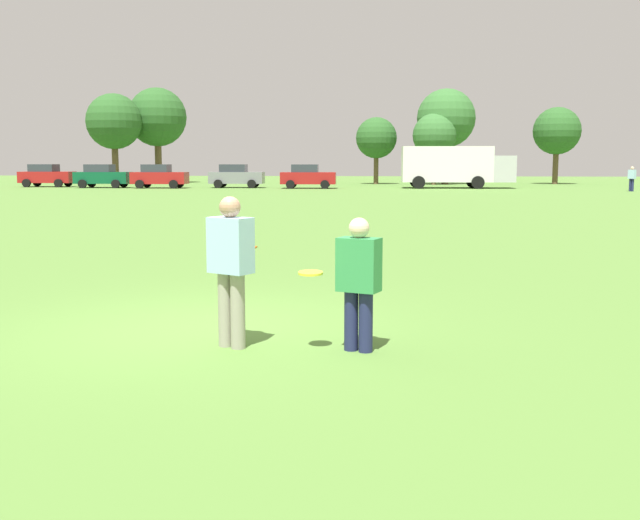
% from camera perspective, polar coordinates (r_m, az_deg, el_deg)
% --- Properties ---
extents(ground_plane, '(188.86, 188.86, 0.00)m').
position_cam_1_polar(ground_plane, '(9.44, -9.10, -5.18)').
color(ground_plane, '#517A33').
extents(player_thrower, '(0.54, 0.46, 1.69)m').
position_cam_1_polar(player_thrower, '(8.27, -6.87, -0.24)').
color(player_thrower, gray).
rests_on(player_thrower, ground).
extents(player_defender, '(0.51, 0.40, 1.47)m').
position_cam_1_polar(player_defender, '(8.07, 3.00, -1.35)').
color(player_defender, '#1E234C').
rests_on(player_defender, ground).
extents(frisbee, '(0.27, 0.27, 0.04)m').
position_cam_1_polar(frisbee, '(8.02, -0.73, -1.00)').
color(frisbee, yellow).
extents(traffic_cone, '(0.32, 0.32, 0.48)m').
position_cam_1_polar(traffic_cone, '(17.92, -5.43, 1.67)').
color(traffic_cone, '#D8590C').
rests_on(traffic_cone, ground).
extents(parked_car_near_left, '(4.27, 2.34, 1.82)m').
position_cam_1_polar(parked_car_near_left, '(64.23, -20.27, 6.12)').
color(parked_car_near_left, maroon).
rests_on(parked_car_near_left, ground).
extents(parked_car_mid_left, '(4.27, 2.34, 1.82)m').
position_cam_1_polar(parked_car_mid_left, '(60.74, -16.38, 6.22)').
color(parked_car_mid_left, '#0C4C2D').
rests_on(parked_car_mid_left, ground).
extents(parked_car_center, '(4.27, 2.34, 1.82)m').
position_cam_1_polar(parked_car_center, '(58.85, -12.27, 6.32)').
color(parked_car_center, maroon).
rests_on(parked_car_center, ground).
extents(parked_car_mid_right, '(4.27, 2.34, 1.82)m').
position_cam_1_polar(parked_car_mid_right, '(58.71, -6.47, 6.44)').
color(parked_car_mid_right, slate).
rests_on(parked_car_mid_right, ground).
extents(parked_car_near_right, '(4.27, 2.34, 1.82)m').
position_cam_1_polar(parked_car_near_right, '(56.99, -0.96, 6.46)').
color(parked_car_near_right, maroon).
rests_on(parked_car_near_right, ground).
extents(box_truck, '(8.59, 3.23, 3.18)m').
position_cam_1_polar(box_truck, '(58.20, 10.32, 7.17)').
color(box_truck, white).
rests_on(box_truck, ground).
extents(bystander_sideline_watcher, '(0.51, 0.53, 1.71)m').
position_cam_1_polar(bystander_sideline_watcher, '(55.59, 22.84, 5.88)').
color(bystander_sideline_watcher, '#1E234C').
rests_on(bystander_sideline_watcher, ground).
extents(tree_west_maple, '(5.01, 5.01, 8.14)m').
position_cam_1_polar(tree_west_maple, '(70.74, -15.56, 10.20)').
color(tree_west_maple, brown).
rests_on(tree_west_maple, ground).
extents(tree_center_elm, '(5.51, 5.51, 8.95)m').
position_cam_1_polar(tree_center_elm, '(73.00, -12.41, 10.65)').
color(tree_center_elm, brown).
rests_on(tree_center_elm, ground).
extents(tree_east_birch, '(3.69, 3.69, 6.00)m').
position_cam_1_polar(tree_east_birch, '(67.90, 4.35, 9.32)').
color(tree_east_birch, brown).
rests_on(tree_east_birch, ground).
extents(tree_east_oak, '(3.84, 3.84, 6.24)m').
position_cam_1_polar(tree_east_oak, '(66.74, 8.79, 9.43)').
color(tree_east_oak, brown).
rests_on(tree_east_oak, ground).
extents(tree_far_east_pine, '(5.24, 5.24, 8.51)m').
position_cam_1_polar(tree_far_east_pine, '(68.61, 9.68, 10.67)').
color(tree_far_east_pine, brown).
rests_on(tree_far_east_pine, ground).
extents(tree_far_west_pine, '(4.23, 4.23, 6.88)m').
position_cam_1_polar(tree_far_west_pine, '(70.84, 17.74, 9.41)').
color(tree_far_west_pine, brown).
rests_on(tree_far_west_pine, ground).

